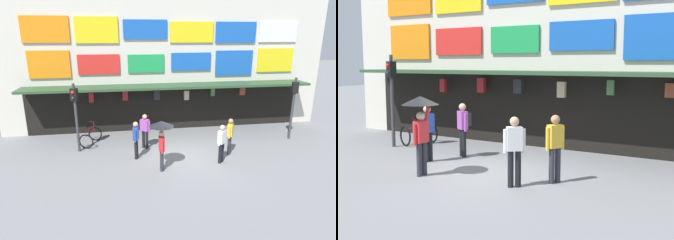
% 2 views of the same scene
% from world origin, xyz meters
% --- Properties ---
extents(ground_plane, '(80.00, 80.00, 0.00)m').
position_xyz_m(ground_plane, '(0.00, 0.00, 0.00)').
color(ground_plane, slate).
extents(shopfront, '(18.00, 2.60, 8.00)m').
position_xyz_m(shopfront, '(-0.00, 4.57, 3.96)').
color(shopfront, beige).
rests_on(shopfront, ground).
extents(traffic_light_near, '(0.34, 0.35, 3.20)m').
position_xyz_m(traffic_light_near, '(-4.66, 1.39, 2.14)').
color(traffic_light_near, '#38383D').
rests_on(traffic_light_near, ground).
extents(traffic_light_far, '(0.33, 0.35, 3.20)m').
position_xyz_m(traffic_light_far, '(5.96, 1.41, 2.14)').
color(traffic_light_far, '#38383D').
rests_on(traffic_light_far, ground).
extents(bicycle_parked, '(1.04, 1.32, 1.05)m').
position_xyz_m(bicycle_parked, '(-4.19, 2.20, 0.39)').
color(bicycle_parked, black).
rests_on(bicycle_parked, ground).
extents(pedestrian_in_red, '(0.48, 0.46, 1.68)m').
position_xyz_m(pedestrian_in_red, '(-1.56, 1.33, 0.98)').
color(pedestrian_in_red, black).
rests_on(pedestrian_in_red, ground).
extents(pedestrian_in_yellow, '(0.28, 0.52, 1.68)m').
position_xyz_m(pedestrian_in_yellow, '(-2.06, 0.21, 0.95)').
color(pedestrian_in_yellow, black).
rests_on(pedestrian_in_yellow, ground).
extents(pedestrian_in_green, '(0.43, 0.40, 1.68)m').
position_xyz_m(pedestrian_in_green, '(1.48, -0.79, 0.95)').
color(pedestrian_in_green, black).
rests_on(pedestrian_in_green, ground).
extents(pedestrian_in_white, '(0.37, 0.47, 1.68)m').
position_xyz_m(pedestrian_in_white, '(2.15, 0.02, 0.95)').
color(pedestrian_in_white, '#2D2D38').
rests_on(pedestrian_in_white, ground).
extents(pedestrian_with_umbrella, '(0.96, 0.96, 2.08)m').
position_xyz_m(pedestrian_with_umbrella, '(-1.11, -1.11, 1.64)').
color(pedestrian_with_umbrella, '#2D2D38').
rests_on(pedestrian_with_umbrella, ground).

